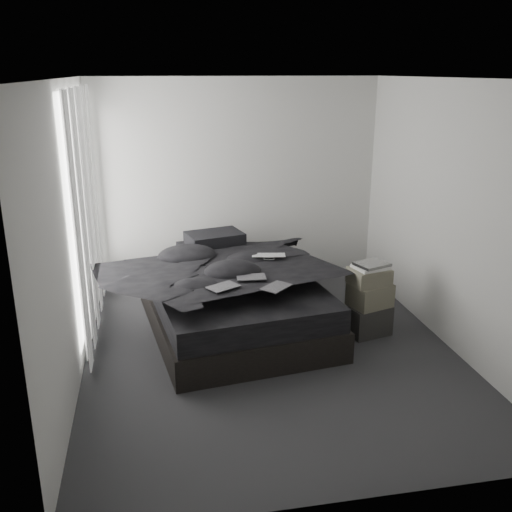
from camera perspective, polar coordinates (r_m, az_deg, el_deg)
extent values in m
cube|color=#2C2C2E|center=(5.74, 1.51, -9.60)|extent=(3.60, 4.20, 0.01)
cube|color=white|center=(5.08, 1.76, 17.34)|extent=(3.60, 4.20, 0.01)
cube|color=silver|center=(7.28, -1.92, 7.26)|extent=(3.60, 0.01, 2.60)
cube|color=silver|center=(3.35, 9.31, -6.21)|extent=(3.60, 0.01, 2.60)
cube|color=silver|center=(5.20, -18.17, 1.92)|extent=(0.01, 4.20, 2.60)
cube|color=silver|center=(5.90, 18.99, 3.72)|extent=(0.01, 4.20, 2.60)
cube|color=white|center=(6.05, -17.05, 4.72)|extent=(0.02, 2.00, 2.30)
cube|color=white|center=(6.06, -16.52, 4.11)|extent=(0.06, 2.12, 2.48)
cube|color=black|center=(6.19, -2.23, -5.89)|extent=(2.00, 2.47, 0.31)
cube|color=black|center=(6.08, -2.26, -3.53)|extent=(1.93, 2.39, 0.24)
imported|color=black|center=(5.94, -2.14, -1.45)|extent=(1.91, 2.14, 0.26)
cube|color=black|center=(6.80, -4.81, 0.56)|extent=(0.74, 0.55, 0.15)
cube|color=black|center=(6.75, -4.17, 1.76)|extent=(0.72, 0.58, 0.14)
imported|color=silver|center=(6.12, 1.29, 0.57)|extent=(0.40, 0.29, 0.03)
cube|color=black|center=(5.33, -3.31, -2.26)|extent=(0.34, 0.30, 0.01)
cube|color=black|center=(5.56, -0.50, -1.27)|extent=(0.30, 0.21, 0.01)
cube|color=black|center=(5.31, 2.06, -2.15)|extent=(0.34, 0.33, 0.01)
cylinder|color=black|center=(6.63, -9.49, -3.10)|extent=(0.37, 0.37, 0.60)
cube|color=white|center=(6.52, -9.54, -0.62)|extent=(0.27, 0.24, 0.01)
cube|color=black|center=(6.57, -9.09, -5.34)|extent=(0.18, 0.24, 0.16)
cube|color=black|center=(6.18, 11.05, -6.21)|extent=(0.50, 0.43, 0.32)
cube|color=#666350|center=(6.07, 11.33, -3.82)|extent=(0.48, 0.43, 0.24)
cube|color=#666350|center=(5.99, 11.26, -1.99)|extent=(0.43, 0.38, 0.17)
cube|color=silver|center=(5.96, 11.39, -1.08)|extent=(0.38, 0.33, 0.03)
cube|color=silver|center=(5.95, 11.53, -0.80)|extent=(0.38, 0.35, 0.03)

